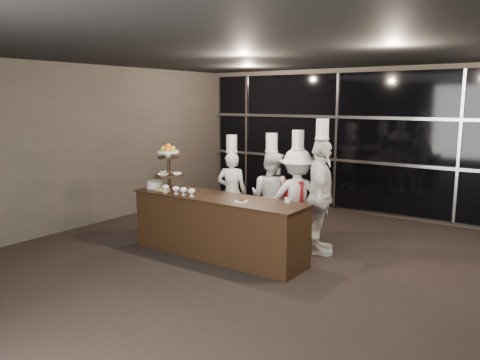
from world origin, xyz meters
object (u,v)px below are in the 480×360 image
Objects in this scene: display_stand at (168,164)px; layer_cake at (155,185)px; chef_b at (271,196)px; chef_d at (320,196)px; chef_a at (232,190)px; chef_c at (297,197)px; buffet_counter at (218,226)px.

display_stand is 2.48× the size of layer_cake.
chef_b is 0.96m from chef_d.
chef_b reaches higher than layer_cake.
chef_a is 1.31m from chef_c.
chef_d is (1.80, -0.17, 0.14)m from chef_a.
chef_b is 0.97× the size of chef_c.
layer_cake is 0.16× the size of chef_b.
chef_a reaches higher than layer_cake.
chef_c reaches higher than chef_b.
display_stand is 0.43× the size of chef_a.
chef_b is (1.53, 1.15, -0.20)m from layer_cake.
buffet_counter is 1.17m from chef_b.
display_stand is at bearing -109.54° from chef_a.
chef_a is at bearing 117.04° from buffet_counter.
layer_cake is (-0.26, -0.05, -0.37)m from display_stand.
chef_a is at bearing 179.55° from chef_c.
buffet_counter is at bearing 2.27° from layer_cake.
display_stand is at bearing -146.39° from chef_c.
chef_c is at bearing 33.61° from display_stand.
chef_b is at bearing 76.38° from buffet_counter.
chef_d reaches higher than layer_cake.
display_stand reaches higher than layer_cake.
chef_b is 0.46m from chef_c.
chef_a is 0.96× the size of chef_b.
buffet_counter is 1.62× the size of chef_a.
buffet_counter is at bearing 0.01° from display_stand.
chef_c reaches higher than display_stand.
display_stand is at bearing -139.09° from chef_b.
chef_d is (2.21, 0.99, -0.43)m from display_stand.
chef_d reaches higher than buffet_counter.
chef_b is (0.86, -0.06, 0.01)m from chef_a.
chef_c is (0.46, 0.05, 0.03)m from chef_b.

